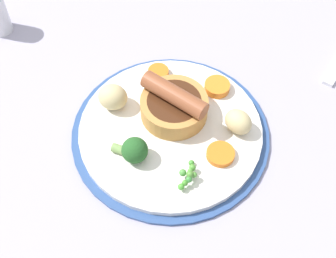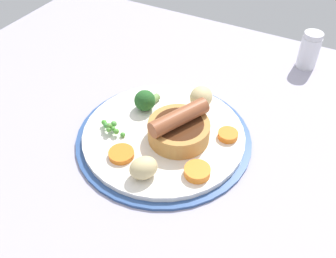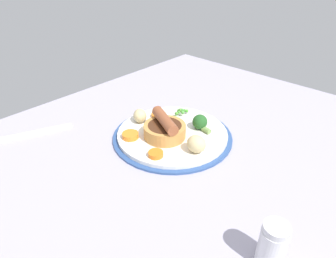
{
  "view_description": "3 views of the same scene",
  "coord_description": "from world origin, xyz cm",
  "px_view_note": "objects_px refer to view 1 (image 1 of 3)",
  "views": [
    {
      "loc": [
        -40.71,
        -8.54,
        58.18
      ],
      "look_at": [
        -5.31,
        -1.29,
        5.85
      ],
      "focal_mm": 50.0,
      "sensor_mm": 36.0,
      "label": 1
    },
    {
      "loc": [
        16.82,
        -39.1,
        45.16
      ],
      "look_at": [
        -2.7,
        -2.65,
        6.78
      ],
      "focal_mm": 40.0,
      "sensor_mm": 36.0,
      "label": 2
    },
    {
      "loc": [
        40.16,
        38.18,
        41.58
      ],
      "look_at": [
        -2.82,
        -1.61,
        5.69
      ],
      "focal_mm": 32.0,
      "sensor_mm": 36.0,
      "label": 3
    }
  ],
  "objects_px": {
    "sausage_pudding": "(174,105)",
    "potato_chunk_1": "(113,97)",
    "carrot_slice_1": "(217,87)",
    "carrot_slice_0": "(158,73)",
    "broccoli_floret_near": "(134,150)",
    "pea_pile": "(188,175)",
    "carrot_slice_2": "(221,154)",
    "potato_chunk_0": "(238,122)",
    "dinner_plate": "(170,132)"
  },
  "relations": [
    {
      "from": "potato_chunk_0",
      "to": "potato_chunk_1",
      "type": "xyz_separation_m",
      "value": [
        0.01,
        0.18,
        0.0
      ]
    },
    {
      "from": "pea_pile",
      "to": "potato_chunk_1",
      "type": "xyz_separation_m",
      "value": [
        0.1,
        0.13,
        0.01
      ]
    },
    {
      "from": "pea_pile",
      "to": "carrot_slice_1",
      "type": "relative_size",
      "value": 1.28
    },
    {
      "from": "potato_chunk_1",
      "to": "carrot_slice_1",
      "type": "xyz_separation_m",
      "value": [
        0.06,
        -0.14,
        -0.01
      ]
    },
    {
      "from": "potato_chunk_0",
      "to": "carrot_slice_0",
      "type": "xyz_separation_m",
      "value": [
        0.08,
        0.13,
        -0.01
      ]
    },
    {
      "from": "broccoli_floret_near",
      "to": "carrot_slice_1",
      "type": "relative_size",
      "value": 1.38
    },
    {
      "from": "dinner_plate",
      "to": "potato_chunk_1",
      "type": "relative_size",
      "value": 6.63
    },
    {
      "from": "carrot_slice_0",
      "to": "carrot_slice_1",
      "type": "xyz_separation_m",
      "value": [
        -0.01,
        -0.09,
        0.0
      ]
    },
    {
      "from": "dinner_plate",
      "to": "carrot_slice_1",
      "type": "bearing_deg",
      "value": -32.75
    },
    {
      "from": "carrot_slice_0",
      "to": "carrot_slice_1",
      "type": "relative_size",
      "value": 0.83
    },
    {
      "from": "broccoli_floret_near",
      "to": "potato_chunk_0",
      "type": "xyz_separation_m",
      "value": [
        0.07,
        -0.13,
        -0.0
      ]
    },
    {
      "from": "pea_pile",
      "to": "potato_chunk_0",
      "type": "height_order",
      "value": "potato_chunk_0"
    },
    {
      "from": "broccoli_floret_near",
      "to": "carrot_slice_0",
      "type": "height_order",
      "value": "broccoli_floret_near"
    },
    {
      "from": "dinner_plate",
      "to": "broccoli_floret_near",
      "type": "xyz_separation_m",
      "value": [
        -0.06,
        0.04,
        0.03
      ]
    },
    {
      "from": "pea_pile",
      "to": "carrot_slice_0",
      "type": "distance_m",
      "value": 0.18
    },
    {
      "from": "pea_pile",
      "to": "broccoli_floret_near",
      "type": "bearing_deg",
      "value": 76.63
    },
    {
      "from": "carrot_slice_2",
      "to": "dinner_plate",
      "type": "bearing_deg",
      "value": 67.7
    },
    {
      "from": "broccoli_floret_near",
      "to": "potato_chunk_1",
      "type": "relative_size",
      "value": 1.23
    },
    {
      "from": "sausage_pudding",
      "to": "broccoli_floret_near",
      "type": "distance_m",
      "value": 0.09
    },
    {
      "from": "carrot_slice_0",
      "to": "carrot_slice_1",
      "type": "bearing_deg",
      "value": -96.57
    },
    {
      "from": "carrot_slice_2",
      "to": "sausage_pudding",
      "type": "bearing_deg",
      "value": 52.65
    },
    {
      "from": "pea_pile",
      "to": "carrot_slice_2",
      "type": "height_order",
      "value": "pea_pile"
    },
    {
      "from": "carrot_slice_0",
      "to": "broccoli_floret_near",
      "type": "bearing_deg",
      "value": 179.8
    },
    {
      "from": "sausage_pudding",
      "to": "potato_chunk_0",
      "type": "xyz_separation_m",
      "value": [
        -0.01,
        -0.09,
        -0.0
      ]
    },
    {
      "from": "potato_chunk_0",
      "to": "pea_pile",
      "type": "bearing_deg",
      "value": 150.09
    },
    {
      "from": "pea_pile",
      "to": "potato_chunk_1",
      "type": "distance_m",
      "value": 0.16
    },
    {
      "from": "sausage_pudding",
      "to": "carrot_slice_2",
      "type": "distance_m",
      "value": 0.1
    },
    {
      "from": "sausage_pudding",
      "to": "carrot_slice_2",
      "type": "relative_size",
      "value": 2.61
    },
    {
      "from": "broccoli_floret_near",
      "to": "carrot_slice_1",
      "type": "xyz_separation_m",
      "value": [
        0.14,
        -0.09,
        -0.01
      ]
    },
    {
      "from": "sausage_pudding",
      "to": "potato_chunk_0",
      "type": "bearing_deg",
      "value": -159.85
    },
    {
      "from": "carrot_slice_0",
      "to": "carrot_slice_2",
      "type": "height_order",
      "value": "carrot_slice_0"
    },
    {
      "from": "sausage_pudding",
      "to": "potato_chunk_1",
      "type": "xyz_separation_m",
      "value": [
        -0.0,
        0.09,
        -0.0
      ]
    },
    {
      "from": "pea_pile",
      "to": "carrot_slice_1",
      "type": "xyz_separation_m",
      "value": [
        0.16,
        -0.02,
        -0.0
      ]
    },
    {
      "from": "broccoli_floret_near",
      "to": "carrot_slice_0",
      "type": "bearing_deg",
      "value": 99.68
    },
    {
      "from": "sausage_pudding",
      "to": "carrot_slice_1",
      "type": "height_order",
      "value": "sausage_pudding"
    },
    {
      "from": "dinner_plate",
      "to": "potato_chunk_0",
      "type": "height_order",
      "value": "potato_chunk_0"
    },
    {
      "from": "pea_pile",
      "to": "potato_chunk_0",
      "type": "xyz_separation_m",
      "value": [
        0.09,
        -0.05,
        0.01
      ]
    },
    {
      "from": "sausage_pudding",
      "to": "carrot_slice_0",
      "type": "xyz_separation_m",
      "value": [
        0.07,
        0.04,
        -0.02
      ]
    },
    {
      "from": "sausage_pudding",
      "to": "potato_chunk_1",
      "type": "distance_m",
      "value": 0.09
    },
    {
      "from": "potato_chunk_0",
      "to": "carrot_slice_1",
      "type": "bearing_deg",
      "value": 30.2
    },
    {
      "from": "pea_pile",
      "to": "carrot_slice_2",
      "type": "xyz_separation_m",
      "value": [
        0.04,
        -0.04,
        -0.01
      ]
    },
    {
      "from": "dinner_plate",
      "to": "carrot_slice_2",
      "type": "xyz_separation_m",
      "value": [
        -0.03,
        -0.07,
        0.01
      ]
    },
    {
      "from": "potato_chunk_1",
      "to": "sausage_pudding",
      "type": "bearing_deg",
      "value": -88.35
    },
    {
      "from": "potato_chunk_1",
      "to": "carrot_slice_2",
      "type": "xyz_separation_m",
      "value": [
        -0.05,
        -0.16,
        -0.01
      ]
    },
    {
      "from": "pea_pile",
      "to": "broccoli_floret_near",
      "type": "height_order",
      "value": "broccoli_floret_near"
    },
    {
      "from": "potato_chunk_1",
      "to": "potato_chunk_0",
      "type": "bearing_deg",
      "value": -91.79
    },
    {
      "from": "broccoli_floret_near",
      "to": "carrot_slice_2",
      "type": "distance_m",
      "value": 0.12
    },
    {
      "from": "carrot_slice_0",
      "to": "sausage_pudding",
      "type": "bearing_deg",
      "value": -150.84
    },
    {
      "from": "broccoli_floret_near",
      "to": "sausage_pudding",
      "type": "bearing_deg",
      "value": 74.98
    },
    {
      "from": "dinner_plate",
      "to": "pea_pile",
      "type": "height_order",
      "value": "pea_pile"
    }
  ]
}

